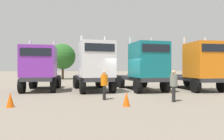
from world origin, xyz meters
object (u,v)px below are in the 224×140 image
at_px(semi_truck_white, 95,67).
at_px(visitor_with_camera, 174,83).
at_px(semi_truck_teal, 145,66).
at_px(visitor_in_hivis, 104,83).
at_px(traffic_cone_mid, 126,99).
at_px(semi_truck_purple, 41,68).
at_px(traffic_cone_near, 10,100).
at_px(semi_truck_orange, 200,66).

bearing_deg(semi_truck_white, visitor_with_camera, 28.87).
distance_m(semi_truck_teal, visitor_in_hivis, 5.43).
xyz_separation_m(semi_truck_white, traffic_cone_mid, (1.28, -6.27, -1.59)).
bearing_deg(visitor_with_camera, semi_truck_purple, -6.59).
bearing_deg(visitor_in_hivis, traffic_cone_near, -159.86).
height_order(semi_truck_white, visitor_with_camera, semi_truck_white).
distance_m(semi_truck_orange, traffic_cone_near, 13.77).
bearing_deg(traffic_cone_near, semi_truck_purple, 90.68).
height_order(traffic_cone_near, traffic_cone_mid, traffic_cone_near).
relative_size(semi_truck_teal, semi_truck_orange, 1.03).
bearing_deg(visitor_in_hivis, traffic_cone_mid, -68.56).
height_order(semi_truck_purple, semi_truck_white, semi_truck_white).
distance_m(semi_truck_teal, semi_truck_orange, 4.46).
bearing_deg(visitor_in_hivis, visitor_with_camera, -18.32).
bearing_deg(traffic_cone_near, semi_truck_white, 54.79).
relative_size(semi_truck_teal, visitor_in_hivis, 3.97).
xyz_separation_m(semi_truck_purple, traffic_cone_near, (0.08, -6.62, -1.51)).
height_order(visitor_in_hivis, traffic_cone_near, visitor_in_hivis).
bearing_deg(semi_truck_teal, visitor_with_camera, -6.06).
height_order(semi_truck_white, traffic_cone_near, semi_truck_white).
bearing_deg(traffic_cone_mid, visitor_in_hivis, 112.41).
bearing_deg(traffic_cone_near, visitor_with_camera, 4.18).
bearing_deg(semi_truck_orange, visitor_in_hivis, -67.35).
xyz_separation_m(semi_truck_teal, traffic_cone_near, (-8.11, -5.72, -1.62)).
bearing_deg(semi_truck_white, semi_truck_teal, 78.86).
relative_size(semi_truck_purple, traffic_cone_mid, 8.35).
relative_size(semi_truck_teal, traffic_cone_mid, 9.56).
height_order(semi_truck_white, visitor_in_hivis, semi_truck_white).
bearing_deg(traffic_cone_mid, semi_truck_teal, 66.33).
bearing_deg(traffic_cone_mid, semi_truck_orange, 39.05).
height_order(semi_truck_purple, semi_truck_orange, semi_truck_orange).
bearing_deg(semi_truck_purple, semi_truck_teal, 81.29).
bearing_deg(semi_truck_white, traffic_cone_mid, 2.64).
height_order(visitor_with_camera, traffic_cone_near, visitor_with_camera).
relative_size(semi_truck_teal, traffic_cone_near, 9.49).
distance_m(semi_truck_purple, visitor_in_hivis, 6.77).
distance_m(traffic_cone_near, traffic_cone_mid, 5.44).
distance_m(semi_truck_purple, traffic_cone_near, 6.79).
height_order(semi_truck_purple, visitor_with_camera, semi_truck_purple).
height_order(semi_truck_orange, traffic_cone_mid, semi_truck_orange).
bearing_deg(visitor_with_camera, semi_truck_orange, -102.77).
bearing_deg(semi_truck_purple, traffic_cone_near, -1.81).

